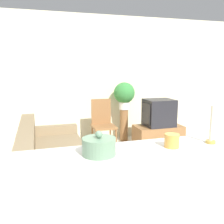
{
  "coord_description": "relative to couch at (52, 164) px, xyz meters",
  "views": [
    {
      "loc": [
        -0.72,
        -1.93,
        1.61
      ],
      "look_at": [
        0.5,
        2.07,
        0.85
      ],
      "focal_mm": 40.0,
      "sensor_mm": 36.0,
      "label": 1
    }
  ],
  "objects": [
    {
      "name": "candlestick",
      "position": [
        1.04,
        -1.9,
        0.86
      ],
      "size": [
        0.07,
        0.07,
        0.28
      ],
      "color": "#B7933D",
      "rests_on": "foreground_counter"
    },
    {
      "name": "tv_stand",
      "position": [
        2.08,
        0.89,
        -0.05
      ],
      "size": [
        0.92,
        0.49,
        0.48
      ],
      "color": "olive",
      "rests_on": "ground_plane"
    },
    {
      "name": "candle_jar",
      "position": [
        0.72,
        -1.9,
        0.81
      ],
      "size": [
        0.1,
        0.1,
        0.09
      ],
      "color": "gold",
      "rests_on": "foreground_counter"
    },
    {
      "name": "couch",
      "position": [
        0.0,
        0.0,
        0.0
      ],
      "size": [
        0.91,
        2.05,
        0.82
      ],
      "color": "#847051",
      "rests_on": "ground_plane"
    },
    {
      "name": "potted_plant",
      "position": [
        1.65,
        1.67,
        0.74
      ],
      "size": [
        0.45,
        0.45,
        0.58
      ],
      "color": "white",
      "rests_on": "plant_stand"
    },
    {
      "name": "television",
      "position": [
        2.07,
        0.89,
        0.45
      ],
      "size": [
        0.55,
        0.46,
        0.52
      ],
      "color": "#232328",
      "rests_on": "tv_stand"
    },
    {
      "name": "plant_stand",
      "position": [
        1.65,
        1.67,
        0.06
      ],
      "size": [
        0.18,
        0.18,
        0.7
      ],
      "color": "olive",
      "rests_on": "ground_plane"
    },
    {
      "name": "wooden_chair",
      "position": [
        1.07,
        1.3,
        0.25
      ],
      "size": [
        0.44,
        0.44,
        0.98
      ],
      "color": "olive",
      "rests_on": "ground_plane"
    },
    {
      "name": "foreground_counter",
      "position": [
        0.57,
        -1.9,
        0.24
      ],
      "size": [
        2.57,
        0.44,
        1.06
      ],
      "color": "silver",
      "rests_on": "ground_plane"
    },
    {
      "name": "decorative_bowl",
      "position": [
        0.2,
        -1.9,
        0.82
      ],
      "size": [
        0.21,
        0.21,
        0.16
      ],
      "color": "gray",
      "rests_on": "foreground_counter"
    },
    {
      "name": "wall_back",
      "position": [
        0.57,
        2.01,
        1.06
      ],
      "size": [
        9.0,
        0.06,
        2.7
      ],
      "color": "beige",
      "rests_on": "ground_plane"
    }
  ]
}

